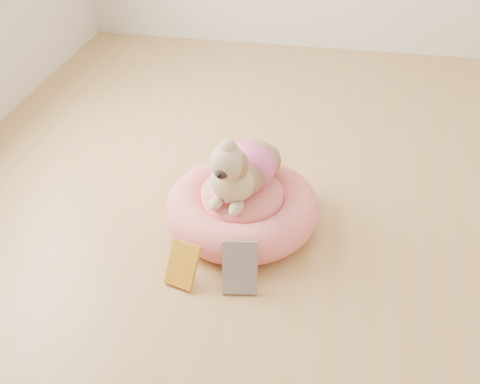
% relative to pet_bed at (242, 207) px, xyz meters
% --- Properties ---
extents(floor, '(4.50, 4.50, 0.00)m').
position_rel_pet_bed_xyz_m(floor, '(0.42, -0.11, -0.08)').
color(floor, tan).
rests_on(floor, ground).
extents(pet_bed, '(0.68, 0.68, 0.17)m').
position_rel_pet_bed_xyz_m(pet_bed, '(0.00, 0.00, 0.00)').
color(pet_bed, '#F25E71').
rests_on(pet_bed, floor).
extents(dog, '(0.40, 0.50, 0.33)m').
position_rel_pet_bed_xyz_m(dog, '(-0.01, 0.01, 0.25)').
color(dog, brown).
rests_on(dog, pet_bed).
extents(book_yellow, '(0.14, 0.14, 0.16)m').
position_rel_pet_bed_xyz_m(book_yellow, '(-0.16, -0.39, -0.00)').
color(book_yellow, yellow).
rests_on(book_yellow, floor).
extents(book_white, '(0.15, 0.13, 0.19)m').
position_rel_pet_bed_xyz_m(book_white, '(0.06, -0.38, 0.01)').
color(book_white, silver).
rests_on(book_white, floor).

